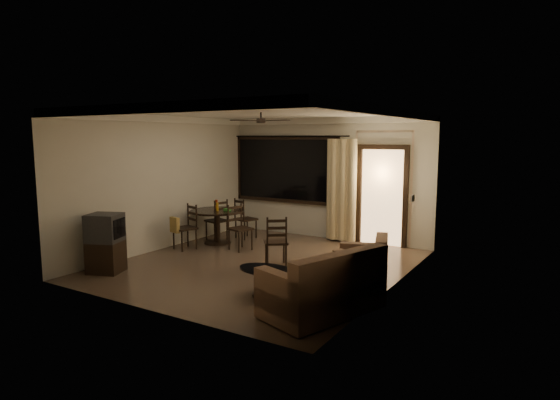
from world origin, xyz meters
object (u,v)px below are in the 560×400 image
Objects in this scene: dining_chair_south at (185,235)px; dining_chair_east at (240,237)px; tv_cabinet at (106,243)px; sofa at (326,289)px; dining_chair_west at (217,228)px; dining_table at (217,217)px; side_chair at (276,251)px; coffee_table at (267,278)px; dining_chair_north at (246,226)px; armchair at (365,265)px.

dining_chair_east is at bearing 46.17° from dining_chair_south.
tv_cabinet reaches higher than sofa.
sofa is (4.15, -2.83, 0.07)m from dining_chair_west.
dining_table is 4.72m from sofa.
side_chair is at bearing 16.38° from tv_cabinet.
tv_cabinet is (-0.01, -3.05, 0.24)m from dining_chair_west.
sofa is 1.10m from coffee_table.
dining_chair_north is 0.97× the size of armchair.
armchair is at bearing 109.55° from sofa.
dining_chair_east is 1.48m from side_chair.
sofa is 2.47m from side_chair.
armchair is 1.82m from side_chair.
dining_chair_west is at bearing 106.07° from dining_chair_south.
dining_chair_east is 3.24m from armchair.
dining_chair_west is at bearing 131.67° from dining_table.
dining_chair_east is at bearing -64.92° from side_chair.
sofa is (3.93, -2.59, -0.24)m from dining_table.
tv_cabinet is at bearing -73.00° from dining_chair_south.
dining_table reaches higher than coffee_table.
sofa is at bearing -109.99° from dining_chair_east.
armchair is (3.92, -1.12, -0.27)m from dining_table.
dining_table is 0.90m from dining_chair_south.
dining_chair_south is 3.45m from coffee_table.
dining_chair_south reaches higher than armchair.
dining_chair_west reaches higher than sofa.
dining_chair_north is 2.52m from side_chair.
armchair is at bearing -15.96° from dining_table.
coffee_table is at bearing -14.24° from tv_cabinet.
dining_chair_south is 1.64m from dining_chair_north.
dining_chair_east and dining_chair_north have the same top height.
coffee_table is (3.07, -2.60, -0.01)m from dining_chair_west.
dining_chair_north is 1.01× the size of side_chair.
tv_cabinet is (0.00, -1.99, 0.22)m from dining_chair_south.
coffee_table is at bearing -118.96° from dining_chair_east.
dining_table is at bearing 58.53° from dining_chair_west.
armchair is (3.12, -0.88, 0.04)m from dining_chair_east.
dining_chair_west is 1.00× the size of dining_chair_south.
side_chair is (2.11, -0.93, -0.31)m from dining_table.
side_chair is (2.34, 1.88, -0.24)m from tv_cabinet.
dining_chair_east is 0.97× the size of armchair.
tv_cabinet is at bearing -175.78° from armchair.
dining_chair_north is at bearing 60.31° from tv_cabinet.
side_chair is (2.33, -1.17, -0.00)m from dining_chair_west.
dining_chair_west is 0.52× the size of sofa.
dining_chair_south is (-1.03, -0.58, 0.02)m from dining_chair_east.
dining_chair_north reaches higher than sofa.
coffee_table is at bearing -148.44° from armchair.
dining_table is at bearing 146.11° from armchair.
armchair is (4.14, 1.69, -0.20)m from tv_cabinet.
dining_chair_west is 1.01× the size of side_chair.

